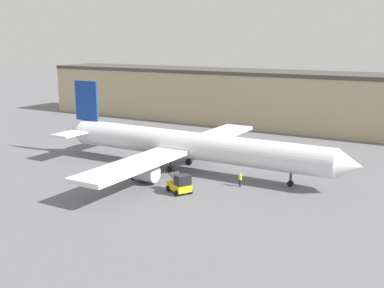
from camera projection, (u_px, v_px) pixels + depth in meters
The scene contains 6 objects.
ground_plane at pixel (192, 171), 61.57m from camera, with size 400.00×400.00×0.00m, color slate.
terminal_building at pixel (253, 98), 93.85m from camera, with size 92.64×12.13×10.58m.
airplane at pixel (185, 145), 61.38m from camera, with size 42.90×36.32×10.71m.
ground_crew_worker at pixel (240, 179), 54.84m from camera, with size 0.37×0.37×1.66m.
baggage_tug at pixel (148, 172), 57.70m from camera, with size 3.65×2.54×2.06m.
belt_loader_truck at pixel (180, 184), 52.45m from camera, with size 3.28×3.03×2.18m.
Camera 1 is at (29.80, -51.40, 16.53)m, focal length 45.00 mm.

